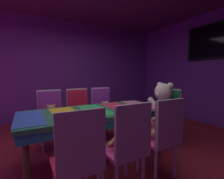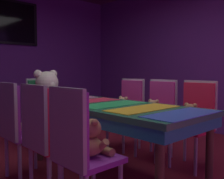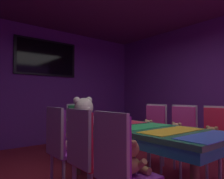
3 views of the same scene
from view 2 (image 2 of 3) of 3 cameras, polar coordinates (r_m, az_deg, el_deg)
ground_plane at (r=2.96m, az=0.15°, el=-17.67°), size 7.90×7.90×0.00m
wall_back at (r=5.54m, az=-23.40°, el=6.89°), size 5.20×0.12×2.80m
wall_right at (r=4.92m, az=22.93°, el=7.30°), size 0.12×6.40×2.80m
banquet_table at (r=2.78m, az=0.15°, el=-5.10°), size 0.90×2.02×0.75m
chair_left_0 at (r=1.89m, az=-7.83°, el=-11.29°), size 0.42×0.41×0.98m
teddy_left_0 at (r=1.98m, az=-4.36°, el=-10.94°), size 0.24×0.31×0.29m
chair_left_1 at (r=2.32m, az=-14.96°, el=-8.52°), size 0.42×0.41×0.98m
chair_left_2 at (r=2.77m, az=-20.37°, el=-6.58°), size 0.42×0.41×0.98m
teddy_left_2 at (r=2.83m, az=-17.69°, el=-6.83°), size 0.21×0.28×0.26m
chair_right_0 at (r=3.16m, az=17.96°, el=-5.23°), size 0.42×0.41×0.98m
teddy_right_0 at (r=3.04m, az=16.64°, el=-5.90°), size 0.23×0.30×0.28m
chair_right_1 at (r=3.43m, az=10.37°, el=-4.37°), size 0.42×0.41×0.98m
teddy_right_1 at (r=3.32m, az=8.89°, el=-4.94°), size 0.23×0.30×0.28m
chair_right_2 at (r=3.74m, az=3.82°, el=-3.61°), size 0.42×0.41×0.98m
teddy_right_2 at (r=3.64m, az=2.27°, el=-4.08°), size 0.23×0.30×0.28m
throne_chair at (r=4.04m, az=-15.07°, el=-3.16°), size 0.41×0.42×0.98m
king_teddy_bear at (r=3.88m, az=-13.92°, el=-1.37°), size 0.69×0.54×0.65m
wall_tv at (r=5.53m, az=-23.26°, el=13.69°), size 1.48×0.06×0.86m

